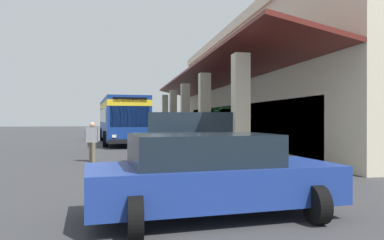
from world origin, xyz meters
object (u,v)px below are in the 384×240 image
(pedestrian, at_px, (92,140))
(parked_suv_silver, at_px, (194,138))
(parked_sedan_blue, at_px, (211,175))
(potted_palm, at_px, (219,139))
(transit_bus, at_px, (121,117))

(pedestrian, bearing_deg, parked_suv_silver, 68.29)
(parked_sedan_blue, xyz_separation_m, potted_palm, (-12.83, 3.63, -0.09))
(transit_bus, bearing_deg, pedestrian, -5.51)
(parked_sedan_blue, distance_m, potted_palm, 13.34)
(parked_suv_silver, xyz_separation_m, potted_palm, (-5.58, 2.48, -0.35))
(parked_sedan_blue, xyz_separation_m, pedestrian, (-8.78, -2.69, 0.14))
(pedestrian, bearing_deg, transit_bus, 174.49)
(parked_sedan_blue, distance_m, pedestrian, 9.19)
(transit_bus, height_order, potted_palm, transit_bus)
(transit_bus, xyz_separation_m, potted_palm, (7.62, 5.19, -1.19))
(transit_bus, bearing_deg, parked_sedan_blue, 4.38)
(transit_bus, relative_size, pedestrian, 7.09)
(parked_suv_silver, bearing_deg, transit_bus, -168.36)
(parked_suv_silver, xyz_separation_m, pedestrian, (-1.53, -3.84, -0.12))
(parked_sedan_blue, relative_size, pedestrian, 2.83)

